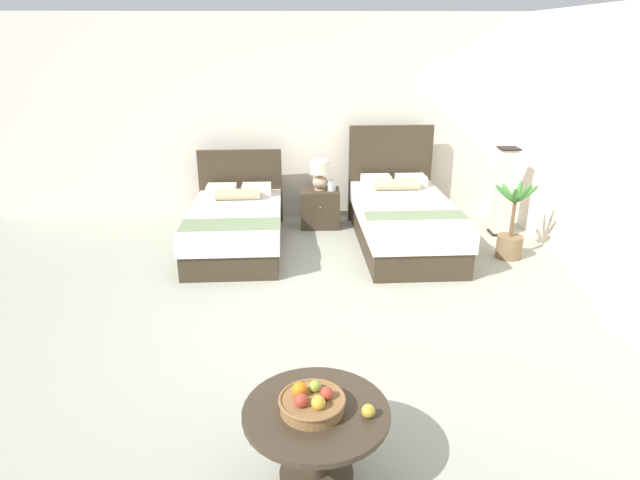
% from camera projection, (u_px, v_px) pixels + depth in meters
% --- Properties ---
extents(ground_plane, '(9.43, 10.12, 0.02)m').
position_uv_depth(ground_plane, '(325.00, 321.00, 5.09)').
color(ground_plane, '#A4A594').
extents(wall_back, '(9.43, 0.12, 2.83)m').
position_uv_depth(wall_back, '(318.00, 119.00, 7.64)').
color(wall_back, silver).
rests_on(wall_back, ground).
extents(wall_side_right, '(0.12, 5.72, 2.83)m').
position_uv_depth(wall_side_right, '(635.00, 162.00, 5.03)').
color(wall_side_right, silver).
rests_on(wall_side_right, ground).
extents(bed_near_window, '(1.21, 2.13, 1.05)m').
position_uv_depth(bed_near_window, '(236.00, 225.00, 6.80)').
color(bed_near_window, '#3C3021').
rests_on(bed_near_window, ground).
extents(bed_near_corner, '(1.23, 2.27, 1.37)m').
position_uv_depth(bed_near_corner, '(403.00, 220.00, 6.83)').
color(bed_near_corner, '#3C3021').
rests_on(bed_near_corner, ground).
extents(nightstand, '(0.54, 0.46, 0.52)m').
position_uv_depth(nightstand, '(320.00, 208.00, 7.53)').
color(nightstand, '#3C3021').
rests_on(nightstand, ground).
extents(table_lamp, '(0.27, 0.27, 0.41)m').
position_uv_depth(table_lamp, '(320.00, 173.00, 7.38)').
color(table_lamp, tan).
rests_on(table_lamp, nightstand).
extents(vase, '(0.11, 0.11, 0.14)m').
position_uv_depth(vase, '(332.00, 186.00, 7.38)').
color(vase, silver).
rests_on(vase, nightstand).
extents(coffee_table, '(0.86, 0.86, 0.48)m').
position_uv_depth(coffee_table, '(316.00, 427.00, 3.16)').
color(coffee_table, '#3C3021').
rests_on(coffee_table, ground).
extents(fruit_bowl, '(0.39, 0.39, 0.16)m').
position_uv_depth(fruit_bowl, '(312.00, 402.00, 3.10)').
color(fruit_bowl, olive).
rests_on(fruit_bowl, coffee_table).
extents(loose_apple, '(0.08, 0.08, 0.08)m').
position_uv_depth(loose_apple, '(368.00, 411.00, 3.05)').
color(loose_apple, gold).
rests_on(loose_apple, coffee_table).
extents(floor_lamp_corner, '(0.24, 0.24, 1.18)m').
position_uv_depth(floor_lamp_corner, '(504.00, 192.00, 7.12)').
color(floor_lamp_corner, black).
rests_on(floor_lamp_corner, ground).
extents(potted_palm, '(0.53, 0.50, 0.99)m').
position_uv_depth(potted_palm, '(511.00, 235.00, 6.43)').
color(potted_palm, brown).
rests_on(potted_palm, ground).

